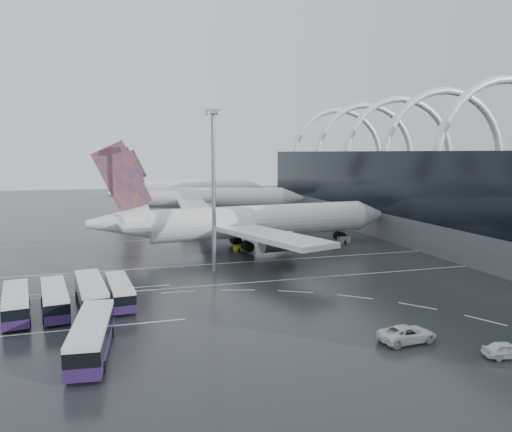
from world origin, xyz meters
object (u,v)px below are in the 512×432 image
object	(u,v)px
bus_row_near_c	(91,293)
floodlight_mast	(213,171)
airliner_gate_b	(202,198)
bus_row_near_d	(120,291)
gse_cart_belly_b	(280,236)
gse_cart_belly_e	(282,234)
airliner_main	(247,222)
bus_row_near_a	(16,303)
van_curve_a	(407,334)
bus_row_near_b	(54,298)
gse_cart_belly_d	(344,240)
van_curve_b	(507,350)
gse_cart_belly_a	(318,242)
gse_cart_belly_c	(239,248)
airliner_gate_c	(189,188)
bus_row_far_c	(92,336)

from	to	relation	value
bus_row_near_c	floodlight_mast	bearing A→B (deg)	-59.14
airliner_gate_b	bus_row_near_d	bearing A→B (deg)	-90.17
gse_cart_belly_b	gse_cart_belly_e	xyz separation A→B (m)	(1.21, 2.10, -0.02)
airliner_main	bus_row_near_a	xyz separation A→B (m)	(-37.94, -33.14, -3.79)
van_curve_a	bus_row_near_b	bearing A→B (deg)	55.75
bus_row_near_a	gse_cart_belly_d	size ratio (longest dim) A/B	5.16
gse_cart_belly_b	van_curve_b	bearing A→B (deg)	-90.71
airliner_main	gse_cart_belly_a	distance (m)	16.56
airliner_gate_b	floodlight_mast	xyz separation A→B (m)	(-11.42, -74.48, 11.35)
gse_cart_belly_a	gse_cart_belly_e	xyz separation A→B (m)	(-4.05, 11.68, -0.04)
airliner_gate_b	gse_cart_belly_a	xyz separation A→B (m)	(14.68, -57.23, -4.72)
bus_row_near_c	airliner_main	bearing A→B (deg)	-49.46
van_curve_b	floodlight_mast	xyz separation A→B (m)	(-19.98, 42.70, 15.95)
airliner_gate_b	gse_cart_belly_a	bearing A→B (deg)	-58.82
airliner_gate_b	bus_row_near_d	xyz separation A→B (m)	(-26.98, -88.43, -3.74)
airliner_gate_b	airliner_main	bearing A→B (deg)	-74.35
gse_cart_belly_c	van_curve_b	bearing A→B (deg)	-78.74
airliner_main	bus_row_near_b	world-z (taller)	airliner_main
bus_row_near_a	van_curve_b	xyz separation A→B (m)	(47.66, -26.64, -0.94)
floodlight_mast	gse_cart_belly_d	size ratio (longest dim) A/B	10.61
bus_row_near_b	gse_cart_belly_a	bearing A→B (deg)	-64.67
bus_row_near_d	gse_cart_belly_d	distance (m)	57.85
gse_cart_belly_b	gse_cart_belly_c	bearing A→B (deg)	-139.53
van_curve_a	bus_row_near_d	bearing A→B (deg)	47.50
airliner_gate_c	gse_cart_belly_c	bearing A→B (deg)	-85.17
bus_row_far_c	gse_cart_belly_e	bearing A→B (deg)	-29.18
airliner_gate_c	bus_row_near_b	bearing A→B (deg)	-97.17
bus_row_near_c	gse_cart_belly_a	size ratio (longest dim) A/B	5.98
gse_cart_belly_b	gse_cart_belly_e	size ratio (longest dim) A/B	1.03
airliner_gate_b	van_curve_a	world-z (taller)	airliner_gate_b
van_curve_a	gse_cart_belly_d	distance (m)	57.94
airliner_main	gse_cart_belly_a	bearing A→B (deg)	-5.42
bus_row_near_b	floodlight_mast	distance (m)	31.80
van_curve_a	van_curve_b	distance (m)	9.34
van_curve_b	gse_cart_belly_b	size ratio (longest dim) A/B	1.98
gse_cart_belly_a	floodlight_mast	bearing A→B (deg)	-146.53
van_curve_b	gse_cart_belly_b	world-z (taller)	van_curve_b
van_curve_b	gse_cart_belly_e	world-z (taller)	van_curve_b
bus_row_near_a	bus_row_near_b	xyz separation A→B (m)	(4.29, 0.60, 0.00)
van_curve_a	van_curve_b	xyz separation A→B (m)	(6.97, -6.22, -0.11)
bus_row_near_c	van_curve_b	distance (m)	48.08
airliner_gate_b	van_curve_a	xyz separation A→B (m)	(1.59, -110.96, -4.49)
bus_row_near_a	bus_row_near_c	bearing A→B (deg)	-89.89
bus_row_near_b	gse_cart_belly_c	xyz separation A→B (m)	(31.67, 31.57, -1.17)
airliner_gate_c	bus_row_far_c	size ratio (longest dim) A/B	4.12
van_curve_b	gse_cart_belly_d	world-z (taller)	van_curve_b
bus_row_near_c	gse_cart_belly_d	size ratio (longest dim) A/B	5.65
gse_cart_belly_c	gse_cart_belly_b	bearing A→B (deg)	40.47
bus_row_far_c	floodlight_mast	distance (m)	38.72
airliner_main	airliner_gate_c	bearing A→B (deg)	81.57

